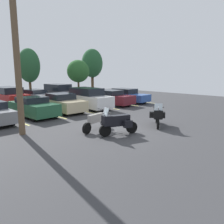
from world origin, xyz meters
The scene contains 17 objects.
ground centered at (0.00, 0.00, -0.05)m, with size 44.00×44.00×0.10m, color #38383A.
motorcycle_touring centered at (-0.79, -0.74, 0.68)m, with size 2.07×1.12×1.46m.
motorcycle_second centered at (2.28, -1.14, 0.69)m, with size 1.82×1.42×1.46m.
motorcycle_third centered at (-0.97, 0.69, 0.55)m, with size 2.16×0.69×1.24m.
parking_stripes centered at (-1.69, 7.00, 0.00)m, with size 24.34×5.13×0.01m.
car_green centered at (-1.55, 6.83, 0.70)m, with size 2.04×4.29×1.43m.
car_champagne centered at (1.02, 7.07, 0.72)m, with size 2.17×4.70×1.48m.
car_white centered at (3.58, 6.87, 0.89)m, with size 2.15×4.86×1.80m.
car_maroon centered at (6.49, 6.87, 0.70)m, with size 2.24×4.56×1.44m.
car_blue centered at (9.11, 7.12, 0.70)m, with size 1.88×4.87×1.43m.
car_far_red centered at (-0.76, 13.36, 0.90)m, with size 1.96×4.89×1.79m.
car_far_silver centered at (1.93, 13.33, 0.70)m, with size 2.06×4.38×1.41m.
car_far_charcoal centered at (4.62, 13.11, 0.91)m, with size 2.10×4.58×1.86m.
utility_pole centered at (-4.15, 2.88, 3.92)m, with size 1.77×0.56×7.62m.
tree_far_left centered at (14.63, 19.18, 4.49)m, with size 3.32×3.32×6.75m.
tree_left centered at (9.47, 16.05, 3.26)m, with size 2.95×2.95×4.75m.
tree_far_right centered at (3.53, 17.81, 3.92)m, with size 2.59×2.59×5.95m.
Camera 1 is at (-8.86, -8.28, 3.22)m, focal length 35.65 mm.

